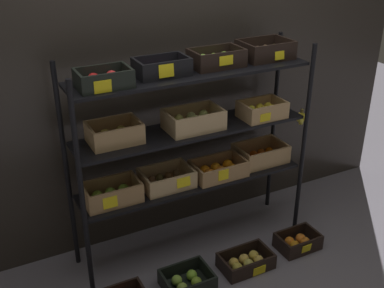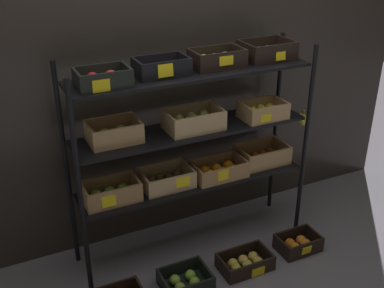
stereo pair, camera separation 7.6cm
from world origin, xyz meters
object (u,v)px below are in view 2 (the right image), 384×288
at_px(crate_ground_apple_green, 185,281).
at_px(crate_ground_orange, 298,244).
at_px(display_rack, 194,129).
at_px(crate_ground_apple_gold, 245,263).

bearing_deg(crate_ground_apple_green, crate_ground_orange, 0.00).
height_order(display_rack, crate_ground_apple_green, display_rack).
xyz_separation_m(display_rack, crate_ground_apple_green, (-0.26, -0.40, -0.90)).
height_order(display_rack, crate_ground_apple_gold, display_rack).
bearing_deg(crate_ground_orange, crate_ground_apple_gold, -178.68).
xyz_separation_m(display_rack, crate_ground_apple_gold, (0.20, -0.41, -0.90)).
relative_size(display_rack, crate_ground_apple_green, 5.48).
distance_m(crate_ground_apple_green, crate_ground_apple_gold, 0.45).
xyz_separation_m(crate_ground_apple_green, crate_ground_apple_gold, (0.45, -0.01, 0.00)).
bearing_deg(crate_ground_orange, crate_ground_apple_green, -180.00).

